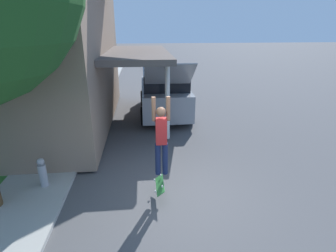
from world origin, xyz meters
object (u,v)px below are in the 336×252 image
object	(u,v)px
skateboard	(160,185)
fire_hydrant	(43,173)
car_down_street	(158,59)
skateboarder	(161,136)
suv_parked	(164,91)

from	to	relation	value
skateboard	fire_hydrant	xyz separation A→B (m)	(-2.90, 0.68, 0.09)
fire_hydrant	car_down_street	bearing A→B (deg)	79.02
skateboarder	fire_hydrant	bearing A→B (deg)	169.72
suv_parked	car_down_street	xyz separation A→B (m)	(0.68, 15.85, -0.44)
skateboard	fire_hydrant	size ratio (longest dim) A/B	0.99
car_down_street	skateboard	bearing A→B (deg)	-93.37
suv_parked	skateboard	world-z (taller)	suv_parked
car_down_street	skateboard	size ratio (longest dim) A/B	5.86
skateboarder	fire_hydrant	distance (m)	3.20
skateboard	fire_hydrant	distance (m)	2.98
skateboard	fire_hydrant	bearing A→B (deg)	166.89
car_down_street	skateboard	xyz separation A→B (m)	(-1.32, -22.42, -0.28)
car_down_street	skateboard	world-z (taller)	car_down_street
suv_parked	fire_hydrant	size ratio (longest dim) A/B	7.06
car_down_street	fire_hydrant	distance (m)	22.15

